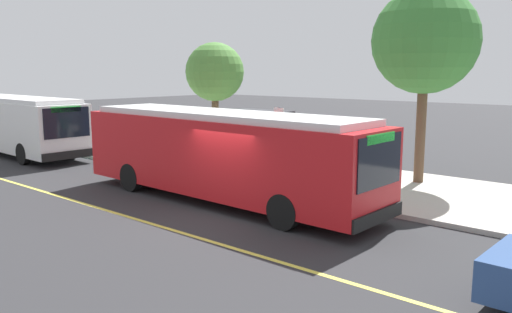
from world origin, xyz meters
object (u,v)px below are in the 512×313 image
at_px(waiting_bench, 251,157).
at_px(pedestrian_commuter, 208,148).
at_px(transit_bus_second, 16,123).
at_px(transit_bus_main, 222,152).
at_px(route_sign_post, 279,135).

xyz_separation_m(waiting_bench, pedestrian_commuter, (-0.92, -1.63, 0.48)).
relative_size(transit_bus_second, waiting_bench, 6.65).
bearing_deg(transit_bus_second, transit_bus_main, -0.71).
bearing_deg(transit_bus_second, pedestrian_commuter, 13.04).
bearing_deg(waiting_bench, pedestrian_commuter, -119.60).
relative_size(route_sign_post, pedestrian_commuter, 1.66).
bearing_deg(route_sign_post, pedestrian_commuter, 179.51).
height_order(transit_bus_main, route_sign_post, same).
xyz_separation_m(transit_bus_second, route_sign_post, (15.06, 2.59, 0.34)).
bearing_deg(pedestrian_commuter, transit_bus_main, -38.24).
bearing_deg(transit_bus_main, pedestrian_commuter, 141.76).
bearing_deg(transit_bus_second, waiting_bench, 19.14).
distance_m(waiting_bench, pedestrian_commuter, 1.93).
xyz_separation_m(transit_bus_main, transit_bus_second, (-14.87, 0.18, -0.00)).
height_order(transit_bus_second, route_sign_post, same).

